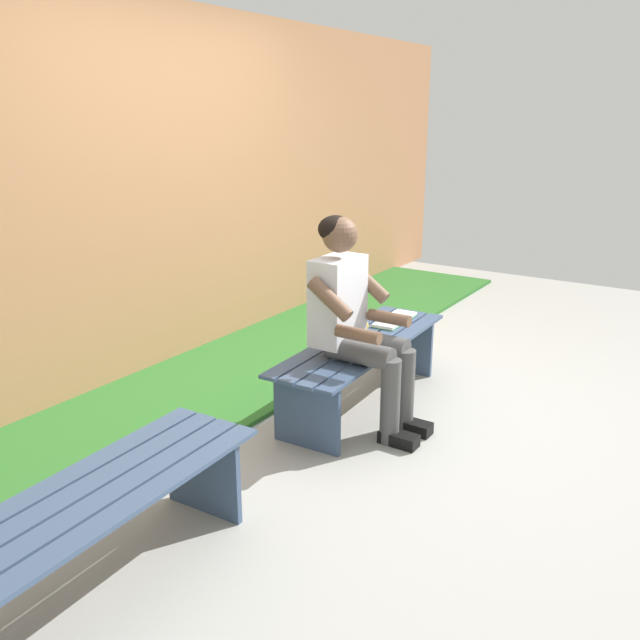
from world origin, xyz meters
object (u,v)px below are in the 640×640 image
at_px(book_open, 395,320).
at_px(apple, 362,326).
at_px(bench_far, 96,516).
at_px(bench_near, 362,357).
at_px(person_seated, 355,316).

bearing_deg(book_open, apple, -15.13).
xyz_separation_m(bench_far, apple, (-2.17, -0.09, 0.15)).
height_order(apple, book_open, apple).
relative_size(bench_near, bench_far, 1.07).
bearing_deg(bench_far, apple, -177.60).
xyz_separation_m(bench_near, apple, (-0.15, -0.09, 0.14)).
height_order(bench_far, person_seated, person_seated).
bearing_deg(bench_near, person_seated, 20.61).
relative_size(bench_far, person_seated, 1.19).
bearing_deg(apple, person_seated, 24.53).
bearing_deg(bench_far, book_open, -179.56).
relative_size(apple, book_open, 0.20).
distance_m(bench_near, apple, 0.23).
bearing_deg(book_open, bench_near, -0.12).
xyz_separation_m(bench_far, book_open, (-2.49, -0.02, 0.12)).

